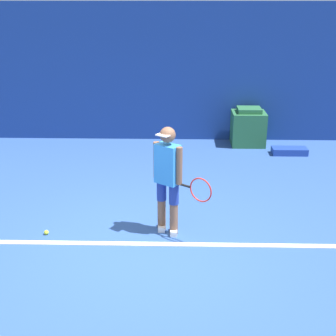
% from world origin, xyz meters
% --- Properties ---
extents(ground_plane, '(24.00, 24.00, 0.00)m').
position_xyz_m(ground_plane, '(0.00, 0.00, 0.00)').
color(ground_plane, '#2D5193').
extents(back_wall, '(24.00, 0.10, 3.13)m').
position_xyz_m(back_wall, '(0.00, 5.16, 1.56)').
color(back_wall, navy).
rests_on(back_wall, ground_plane).
extents(court_baseline, '(21.60, 0.10, 0.01)m').
position_xyz_m(court_baseline, '(0.00, 0.08, 0.01)').
color(court_baseline, white).
rests_on(court_baseline, ground_plane).
extents(tennis_player, '(0.81, 0.61, 1.58)m').
position_xyz_m(tennis_player, '(0.32, 0.47, 0.88)').
color(tennis_player, brown).
rests_on(tennis_player, ground_plane).
extents(tennis_ball, '(0.07, 0.07, 0.07)m').
position_xyz_m(tennis_ball, '(-1.44, 0.33, 0.03)').
color(tennis_ball, '#D1E533').
rests_on(tennis_ball, ground_plane).
extents(covered_chair, '(0.75, 0.66, 0.86)m').
position_xyz_m(covered_chair, '(2.04, 4.73, 0.41)').
color(covered_chair, '#28663D').
rests_on(covered_chair, ground_plane).
extents(equipment_bag, '(0.75, 0.33, 0.14)m').
position_xyz_m(equipment_bag, '(2.86, 4.06, 0.07)').
color(equipment_bag, '#1E3D99').
rests_on(equipment_bag, ground_plane).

